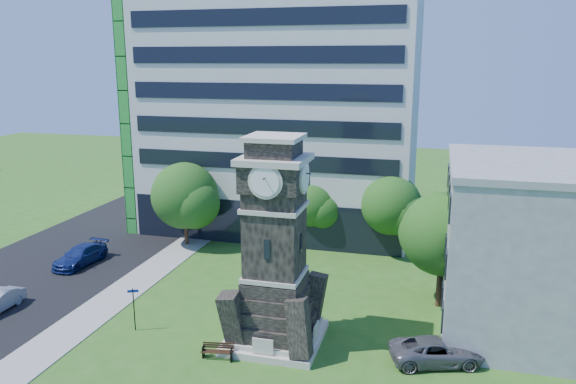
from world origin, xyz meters
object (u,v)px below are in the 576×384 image
(clock_tower, at_px, (275,256))
(street_sign, at_px, (134,304))
(park_bench, at_px, (218,350))
(car_street_north, at_px, (80,256))
(car_east_lot, at_px, (437,351))

(clock_tower, bearing_deg, street_sign, -173.50)
(street_sign, bearing_deg, park_bench, -41.21)
(park_bench, bearing_deg, car_street_north, 136.89)
(car_street_north, bearing_deg, street_sign, -36.47)
(clock_tower, bearing_deg, park_bench, -132.18)
(car_street_north, height_order, street_sign, street_sign)
(clock_tower, height_order, street_sign, clock_tower)
(car_street_north, xyz_separation_m, park_bench, (16.28, -10.83, -0.27))
(clock_tower, height_order, park_bench, clock_tower)
(clock_tower, xyz_separation_m, car_street_north, (-18.81, 8.04, -4.53))
(car_street_north, xyz_separation_m, street_sign, (10.12, -9.03, 0.96))
(car_street_north, bearing_deg, park_bench, -28.36)
(car_east_lot, relative_size, street_sign, 1.85)
(clock_tower, xyz_separation_m, street_sign, (-8.69, -0.99, -3.56))
(clock_tower, distance_m, park_bench, 6.10)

